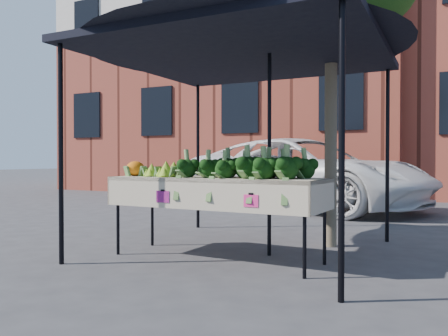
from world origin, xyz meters
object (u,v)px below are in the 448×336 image
table (216,218)px  vehicle (303,81)px  canopy (244,137)px  street_tree (331,71)px

table → vehicle: 6.07m
table → vehicle: bearing=96.7°
canopy → street_tree: (0.85, 0.78, 0.83)m
canopy → vehicle: bearing=98.5°
canopy → street_tree: bearing=42.5°
table → canopy: size_ratio=0.77×
vehicle → street_tree: bearing=-143.3°
table → street_tree: street_tree is taller
vehicle → street_tree: (1.60, -4.23, -0.65)m
canopy → table: bearing=-101.1°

